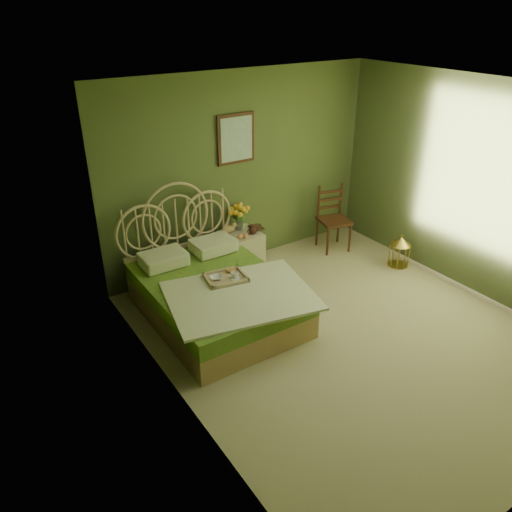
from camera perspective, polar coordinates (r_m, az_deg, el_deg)
floor at (r=5.75m, az=10.63°, el=-8.80°), size 4.50×4.50×0.00m
ceiling at (r=4.74m, az=13.42°, el=17.55°), size 4.50×4.50×0.00m
wall_back at (r=6.76m, az=-1.63°, el=9.69°), size 4.00×0.00×4.00m
wall_left at (r=4.07m, az=-8.81°, el=-3.26°), size 0.00×4.50×4.50m
wall_right at (r=6.60m, az=24.49°, el=6.78°), size 0.00×4.50×4.50m
wall_art at (r=6.56m, az=-2.30°, el=13.23°), size 0.54×0.04×0.64m
bed at (r=5.85m, az=-4.77°, el=-4.20°), size 1.74×2.20×1.36m
nightstand at (r=6.82m, az=-1.76°, el=1.23°), size 0.49×0.49×0.97m
chair at (r=7.44m, az=8.57°, el=4.75°), size 0.51×0.51×0.95m
birdcage at (r=7.23m, az=16.09°, el=0.48°), size 0.28×0.28×0.43m
book_lower at (r=6.82m, az=-0.56°, el=3.11°), size 0.16×0.22×0.02m
book_upper at (r=6.81m, az=-0.56°, el=3.26°), size 0.22×0.25×0.02m
cereal_bowl at (r=5.66m, az=-4.60°, el=-2.48°), size 0.17×0.17×0.03m
coffee_cup at (r=5.64m, az=-2.46°, el=-2.24°), size 0.10×0.10×0.08m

